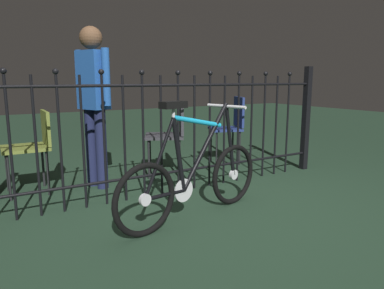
{
  "coord_description": "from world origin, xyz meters",
  "views": [
    {
      "loc": [
        -1.57,
        -2.29,
        1.08
      ],
      "look_at": [
        -0.1,
        0.2,
        0.55
      ],
      "focal_mm": 33.3,
      "sensor_mm": 36.0,
      "label": 1
    }
  ],
  "objects": [
    {
      "name": "chair_charcoal",
      "position": [
        0.25,
        1.25,
        0.5
      ],
      "size": [
        0.56,
        0.56,
        0.81
      ],
      "color": "black",
      "rests_on": "ground"
    },
    {
      "name": "bicycle",
      "position": [
        -0.19,
        0.0,
        0.33
      ],
      "size": [
        1.45,
        0.47,
        0.93
      ],
      "color": "black",
      "rests_on": "ground"
    },
    {
      "name": "iron_fence",
      "position": [
        -0.06,
        0.67,
        0.62
      ],
      "size": [
        3.6,
        0.07,
        1.23
      ],
      "color": "black",
      "rests_on": "ground"
    },
    {
      "name": "person_visitor",
      "position": [
        -0.61,
        1.22,
        0.94
      ],
      "size": [
        0.28,
        0.45,
        1.58
      ],
      "color": "#191E3F",
      "rests_on": "ground"
    },
    {
      "name": "chair_navy",
      "position": [
        1.2,
        1.39,
        0.52
      ],
      "size": [
        0.49,
        0.48,
        0.86
      ],
      "color": "black",
      "rests_on": "ground"
    },
    {
      "name": "chair_olive",
      "position": [
        -1.17,
        1.35,
        0.49
      ],
      "size": [
        0.42,
        0.42,
        0.79
      ],
      "color": "black",
      "rests_on": "ground"
    },
    {
      "name": "ground_plane",
      "position": [
        0.0,
        0.0,
        0.0
      ],
      "size": [
        20.0,
        20.0,
        0.0
      ],
      "primitive_type": "plane",
      "color": "#203826"
    }
  ]
}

